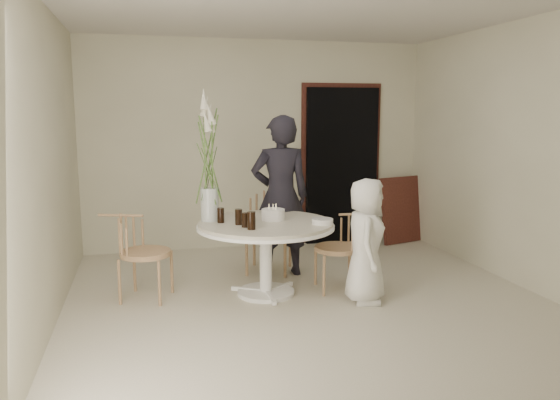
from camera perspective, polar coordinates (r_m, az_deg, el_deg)
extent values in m
plane|color=beige|center=(5.32, 2.87, -10.35)|extent=(4.50, 4.50, 0.00)
plane|color=silver|center=(5.10, 3.13, 19.59)|extent=(4.50, 4.50, 0.00)
plane|color=beige|center=(7.21, -2.32, 5.77)|extent=(4.50, 0.00, 4.50)
plane|color=beige|center=(2.97, 15.90, 0.54)|extent=(4.50, 0.00, 4.50)
plane|color=beige|center=(4.87, -23.25, 3.39)|extent=(0.00, 4.50, 4.50)
plane|color=beige|center=(6.09, 23.73, 4.38)|extent=(0.00, 4.50, 4.50)
cube|color=black|center=(7.50, 6.44, 3.55)|extent=(1.00, 0.10, 2.10)
cube|color=maroon|center=(7.53, 6.34, 4.04)|extent=(1.12, 0.03, 2.22)
cylinder|color=white|center=(5.46, -1.48, -9.61)|extent=(0.56, 0.56, 0.04)
cylinder|color=white|center=(5.36, -1.49, -6.32)|extent=(0.12, 0.12, 0.65)
cylinder|color=white|center=(5.28, -1.51, -2.77)|extent=(1.33, 1.33, 0.03)
cylinder|color=beige|center=(5.28, -1.51, -2.50)|extent=(1.30, 1.30, 0.04)
cube|color=maroon|center=(7.68, 12.59, -1.00)|extent=(0.71, 0.38, 0.90)
cylinder|color=tan|center=(5.99, -3.50, -5.72)|extent=(0.03, 0.03, 0.48)
cylinder|color=tan|center=(5.92, 0.53, -5.89)|extent=(0.03, 0.03, 0.48)
cylinder|color=tan|center=(6.40, -2.72, -4.76)|extent=(0.03, 0.03, 0.48)
cylinder|color=tan|center=(6.33, 1.05, -4.90)|extent=(0.03, 0.03, 0.48)
cylinder|color=tan|center=(6.10, -1.17, -2.95)|extent=(0.53, 0.53, 0.05)
cylinder|color=tan|center=(5.70, 3.73, -6.87)|extent=(0.03, 0.03, 0.41)
cylinder|color=tan|center=(5.36, 4.62, -7.92)|extent=(0.03, 0.03, 0.41)
cylinder|color=tan|center=(5.79, 7.25, -6.66)|extent=(0.03, 0.03, 0.41)
cylinder|color=tan|center=(5.46, 8.35, -7.67)|extent=(0.03, 0.03, 0.41)
cylinder|color=tan|center=(5.52, 6.02, -5.05)|extent=(0.45, 0.45, 0.05)
cylinder|color=tan|center=(5.20, -12.49, -8.53)|extent=(0.03, 0.03, 0.43)
cylinder|color=tan|center=(5.55, -11.25, -7.36)|extent=(0.03, 0.03, 0.43)
cylinder|color=tan|center=(5.33, -16.43, -8.25)|extent=(0.03, 0.03, 0.43)
cylinder|color=tan|center=(5.67, -14.96, -7.14)|extent=(0.03, 0.03, 0.43)
cylinder|color=tan|center=(5.37, -13.88, -5.42)|extent=(0.48, 0.48, 0.05)
imported|color=black|center=(5.92, 0.03, 0.40)|extent=(0.66, 0.46, 1.75)
imported|color=white|center=(5.17, 8.96, -4.25)|extent=(0.55, 0.67, 1.18)
cylinder|color=white|center=(5.34, -0.73, -1.54)|extent=(0.23, 0.23, 0.11)
cylinder|color=#FCE59F|center=(5.33, -0.73, -0.70)|extent=(0.01, 0.01, 0.05)
cylinder|color=#FCE59F|center=(5.36, -0.42, -0.63)|extent=(0.01, 0.01, 0.05)
cylinder|color=#FCE59F|center=(5.34, -1.15, -0.68)|extent=(0.01, 0.01, 0.05)
cylinder|color=#FCE59F|center=(5.30, -0.45, -0.76)|extent=(0.01, 0.01, 0.05)
cylinder|color=black|center=(5.02, -3.68, -2.10)|extent=(0.07, 0.07, 0.13)
cylinder|color=black|center=(4.92, -3.01, -2.16)|extent=(0.08, 0.08, 0.16)
cylinder|color=black|center=(5.25, -6.21, -1.60)|extent=(0.08, 0.08, 0.14)
cylinder|color=black|center=(5.14, -4.34, -1.78)|extent=(0.09, 0.09, 0.15)
cylinder|color=white|center=(5.18, 4.45, -2.23)|extent=(0.25, 0.25, 0.05)
cylinder|color=silver|center=(5.34, -7.37, -0.46)|extent=(0.17, 0.17, 0.32)
cylinder|color=#4B7030|center=(5.29, -7.09, 3.84)|extent=(0.01, 0.01, 0.80)
cone|color=beige|center=(5.27, -7.17, 8.19)|extent=(0.08, 0.08, 0.21)
cylinder|color=#4B7030|center=(5.32, -7.30, 4.24)|extent=(0.01, 0.01, 0.87)
cone|color=beige|center=(5.30, -7.40, 8.94)|extent=(0.08, 0.08, 0.21)
cylinder|color=#4B7030|center=(5.31, -7.68, 4.60)|extent=(0.01, 0.01, 0.94)
cone|color=beige|center=(5.30, -7.79, 9.68)|extent=(0.08, 0.08, 0.21)
cylinder|color=#4B7030|center=(5.28, -7.86, 4.94)|extent=(0.01, 0.01, 1.01)
cone|color=beige|center=(5.27, -7.98, 10.42)|extent=(0.08, 0.08, 0.21)
cylinder|color=#4B7030|center=(5.26, -7.63, 3.80)|extent=(0.01, 0.01, 0.80)
cone|color=beige|center=(5.24, -7.72, 8.18)|extent=(0.08, 0.08, 0.21)
cylinder|color=#4B7030|center=(5.26, -7.26, 4.18)|extent=(0.01, 0.01, 0.87)
cone|color=beige|center=(5.24, -7.36, 8.94)|extent=(0.08, 0.08, 0.21)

